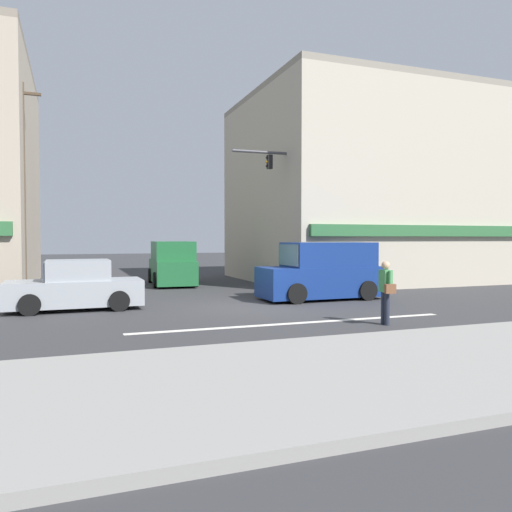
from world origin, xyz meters
The scene contains 12 objects.
ground_plane centered at (0.00, 0.00, 0.00)m, with size 120.00×120.00×0.00m, color #333335.
lane_marking_stripe centered at (0.00, -3.50, 0.00)m, with size 9.00×0.24×0.01m, color silver.
sidewalk_curb centered at (0.00, -8.50, 0.08)m, with size 40.00×5.00×0.16m, color gray.
building_right_corner centered at (10.16, 8.36, 4.92)m, with size 13.92×11.07×9.84m.
street_tree centered at (5.69, 5.10, 4.19)m, with size 3.29×3.29×5.86m.
utility_pole_near_left centered at (-7.33, 5.39, 4.22)m, with size 1.40×0.22×8.15m.
utility_pole_far_right centered at (8.12, 9.63, 3.69)m, with size 1.40×0.22×7.08m.
traffic_light_mast centered at (4.57, 4.45, 4.18)m, with size 4.89×0.29×6.20m.
van_waiting_far centered at (-1.03, 8.61, 1.01)m, with size 2.28×4.71×2.11m.
sedan_parked_curbside centered at (-5.51, 1.23, 0.71)m, with size 4.12×1.91×1.58m.
van_crossing_rightbound centered at (3.15, 0.94, 1.01)m, with size 4.61×2.06×2.11m.
pedestrian_foreground_with_bag centered at (2.07, -4.53, 0.95)m, with size 0.35×0.67×1.67m.
Camera 1 is at (-5.63, -15.50, 2.26)m, focal length 35.00 mm.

